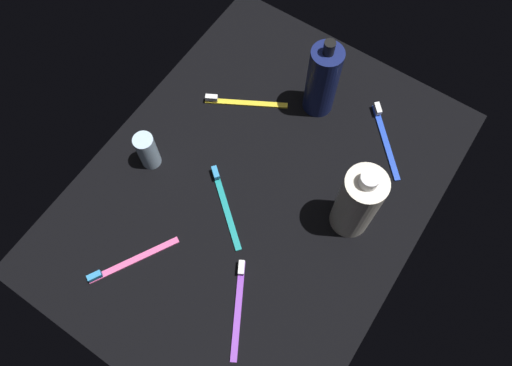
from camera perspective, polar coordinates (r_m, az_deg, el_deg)
The scene contains 9 objects.
ground_plane at distance 98.58cm, azimuth 0.00°, elevation -0.84°, with size 84.00×64.00×1.20cm, color black.
lotion_bottle at distance 100.92cm, azimuth 7.63°, elevation 11.93°, with size 6.48×6.48×20.36cm.
bodywash_bottle at distance 88.93cm, azimuth 11.80°, elevation -2.25°, with size 7.55×7.55×20.17cm.
deodorant_stick at distance 98.95cm, azimuth -12.61°, elevation 3.71°, with size 4.02×4.02×9.13cm, color silver.
toothbrush_purple at distance 91.07cm, azimuth -2.07°, elevation -13.90°, with size 16.26×9.91×2.10cm.
toothbrush_yellow at distance 107.09cm, azimuth -1.76°, elevation 9.48°, with size 9.90×16.26×2.10cm.
toothbrush_teal at distance 96.49cm, azimuth -3.73°, elevation -2.28°, with size 12.26×14.74×2.10cm.
toothbrush_blue at distance 106.14cm, azimuth 14.85°, elevation 5.30°, with size 13.96×13.18×2.10cm.
toothbrush_pink at distance 95.67cm, azimuth -14.74°, elevation -8.95°, with size 16.24×9.94×2.10cm.
Camera 1 is at (-31.65, -21.18, 90.33)cm, focal length 34.13 mm.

